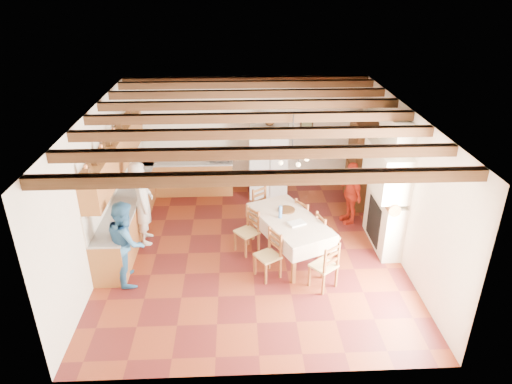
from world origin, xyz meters
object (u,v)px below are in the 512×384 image
dining_table (290,222)px  chair_left_near (268,255)px  person_man (143,203)px  chair_left_far (247,231)px  person_woman_red (351,193)px  person_woman_blue (127,242)px  chair_right_near (327,234)px  chair_right_far (307,219)px  chair_end_near (324,265)px  chair_end_far (264,209)px  hutch (360,162)px  refrigerator (269,161)px  microwave (220,155)px

dining_table → chair_left_near: 0.93m
person_man → dining_table: bearing=-111.3°
chair_left_far → person_woman_red: bearing=79.2°
person_woman_blue → person_woman_red: person_woman_blue is taller
person_man → chair_right_near: bearing=-109.4°
chair_right_far → chair_end_near: same height
chair_end_near → chair_end_far: (-0.96, 2.21, 0.00)m
hutch → chair_right_near: size_ratio=2.31×
chair_left_near → person_woman_blue: size_ratio=0.58×
chair_left_far → chair_right_far: size_ratio=1.00×
hutch → chair_end_far: (-2.43, -1.20, -0.63)m
chair_right_near → hutch: bearing=-43.9°
refrigerator → chair_end_far: 1.83m
hutch → chair_end_near: 3.77m
chair_left_near → chair_right_far: bearing=113.2°
chair_left_near → chair_end_far: bearing=146.5°
chair_end_near → person_woman_red: size_ratio=0.64×
hutch → person_man: 5.29m
chair_right_far → microwave: size_ratio=1.89×
hutch → person_woman_blue: size_ratio=1.35×
person_woman_red → chair_end_far: bearing=-96.5°
chair_end_near → person_woman_blue: size_ratio=0.58×
person_man → chair_left_far: bearing=-112.1°
person_woman_red → microwave: (-3.03, 1.74, 0.30)m
dining_table → person_woman_red: (1.56, 1.34, -0.03)m
chair_left_far → chair_end_far: same height
refrigerator → microwave: 1.28m
chair_left_near → chair_left_far: bearing=170.5°
refrigerator → chair_left_near: bearing=-88.6°
chair_end_near → chair_right_near: bearing=-142.0°
dining_table → chair_end_far: chair_end_far is taller
dining_table → microwave: microwave is taller
person_woman_red → microwave: bearing=-132.6°
chair_left_near → chair_right_far: 1.65m
refrigerator → chair_end_near: 4.05m
chair_right_near → chair_end_far: same height
chair_end_far → refrigerator: bearing=44.4°
person_man → chair_end_far: bearing=-89.2°
chair_left_near → person_woman_blue: bearing=-123.0°
chair_left_near → chair_end_far: 1.85m
chair_right_far → person_man: person_man is taller
chair_end_near → person_woman_red: bearing=-151.2°
chair_left_far → chair_left_near: bearing=-14.1°
refrigerator → hutch: size_ratio=0.86×
refrigerator → person_woman_blue: 4.59m
chair_left_far → chair_end_near: same height
chair_right_far → person_woman_red: 1.34m
hutch → chair_end_near: bearing=-109.1°
chair_left_near → dining_table: bearing=114.3°
chair_end_near → person_woman_red: (1.05, 2.43, 0.27)m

